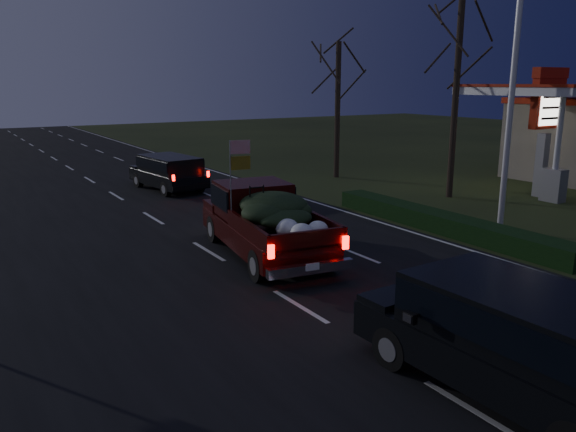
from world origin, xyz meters
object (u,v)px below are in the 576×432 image
light_pole (514,65)px  gas_price_pylon (547,111)px  rear_suv (523,334)px  pickup_truck (265,217)px  lead_suv (169,169)px

light_pole → gas_price_pylon: light_pole is taller
gas_price_pylon → rear_suv: 18.33m
light_pole → rear_suv: (-8.62, -7.01, -4.35)m
pickup_truck → light_pole: bearing=-4.1°
light_pole → gas_price_pylon: 7.36m
pickup_truck → rear_suv: (-0.44, -8.88, -0.01)m
light_pole → gas_price_pylon: (6.50, 2.99, -1.71)m
gas_price_pylon → rear_suv: gas_price_pylon is taller
lead_suv → pickup_truck: bearing=-102.6°
gas_price_pylon → lead_suv: 17.06m
pickup_truck → rear_suv: pickup_truck is taller
light_pole → lead_suv: bearing=117.9°
light_pole → rear_suv: size_ratio=1.74×
light_pole → lead_suv: 15.51m
pickup_truck → lead_suv: size_ratio=1.27×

